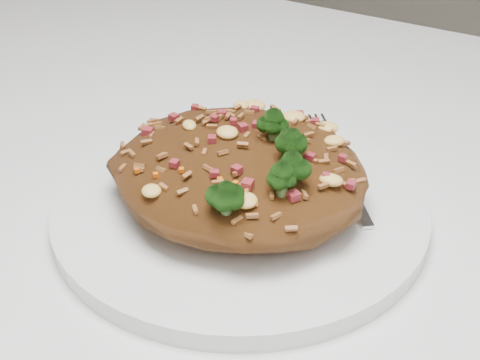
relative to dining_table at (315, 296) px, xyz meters
name	(u,v)px	position (x,y,z in m)	size (l,w,h in m)	color
dining_table	(315,296)	(0.00, 0.00, 0.00)	(1.20, 0.80, 0.75)	white
plate	(240,206)	(-0.05, -0.04, 0.10)	(0.27, 0.27, 0.01)	white
fried_rice	(241,162)	(-0.05, -0.04, 0.14)	(0.18, 0.17, 0.07)	brown
fork	(339,169)	(0.00, 0.03, 0.11)	(0.11, 0.14, 0.00)	silver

